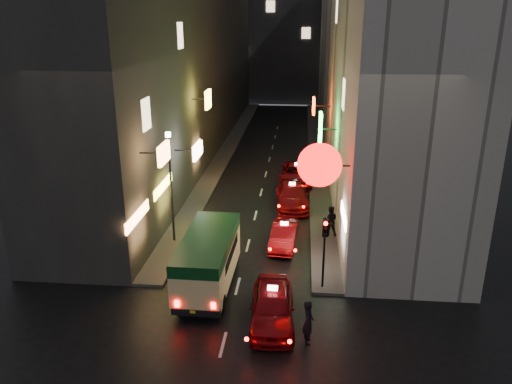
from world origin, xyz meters
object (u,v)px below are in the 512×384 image
(traffic_light, at_px, (325,238))
(lamp_post, at_px, (171,180))
(pedestrian_crossing, at_px, (308,319))
(minibus, at_px, (208,255))
(taxi_near, at_px, (272,303))

(traffic_light, xyz_separation_m, lamp_post, (-8.20, 4.53, 1.04))
(pedestrian_crossing, bearing_deg, minibus, 45.26)
(taxi_near, relative_size, pedestrian_crossing, 2.74)
(taxi_near, relative_size, lamp_post, 0.92)
(taxi_near, xyz_separation_m, traffic_light, (2.18, 2.76, 1.79))
(taxi_near, xyz_separation_m, pedestrian_crossing, (1.48, -1.25, 0.15))
(pedestrian_crossing, bearing_deg, taxi_near, 44.74)
(minibus, distance_m, pedestrian_crossing, 6.05)
(minibus, relative_size, taxi_near, 1.08)
(pedestrian_crossing, xyz_separation_m, lamp_post, (-7.49, 8.54, 2.68))
(minibus, relative_size, lamp_post, 0.99)
(minibus, xyz_separation_m, pedestrian_crossing, (4.63, -3.85, -0.62))
(pedestrian_crossing, relative_size, lamp_post, 0.34)
(taxi_near, bearing_deg, traffic_light, 51.69)
(pedestrian_crossing, height_order, traffic_light, traffic_light)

